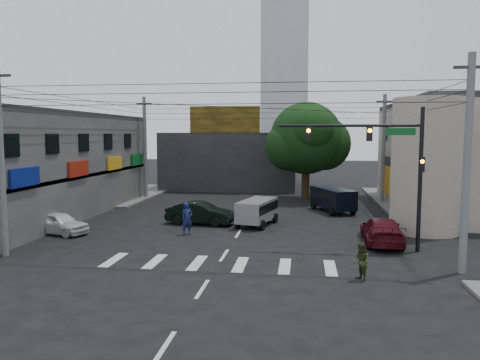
% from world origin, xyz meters
% --- Properties ---
extents(ground, '(160.00, 160.00, 0.00)m').
position_xyz_m(ground, '(0.00, 0.00, 0.00)').
color(ground, black).
rests_on(ground, ground).
extents(sidewalk_far_left, '(16.00, 16.00, 0.15)m').
position_xyz_m(sidewalk_far_left, '(-18.00, 18.00, 0.07)').
color(sidewalk_far_left, '#514F4C').
rests_on(sidewalk_far_left, ground).
extents(sidewalk_far_right, '(16.00, 16.00, 0.15)m').
position_xyz_m(sidewalk_far_right, '(18.00, 18.00, 0.07)').
color(sidewalk_far_right, '#514F4C').
rests_on(sidewalk_far_right, ground).
extents(corner_column, '(4.00, 4.00, 8.00)m').
position_xyz_m(corner_column, '(11.00, 4.00, 4.00)').
color(corner_column, gray).
rests_on(corner_column, ground).
extents(building_far, '(14.00, 10.00, 6.00)m').
position_xyz_m(building_far, '(-4.00, 26.00, 3.00)').
color(building_far, '#232326').
rests_on(building_far, ground).
extents(billboard, '(7.00, 0.30, 2.60)m').
position_xyz_m(billboard, '(-4.00, 21.10, 7.30)').
color(billboard, olive).
rests_on(billboard, building_far).
extents(tower_distant, '(9.00, 9.00, 44.00)m').
position_xyz_m(tower_distant, '(0.00, 70.00, 22.00)').
color(tower_distant, silver).
rests_on(tower_distant, ground).
extents(street_tree, '(6.40, 6.40, 8.70)m').
position_xyz_m(street_tree, '(4.00, 17.00, 5.47)').
color(street_tree, black).
rests_on(street_tree, ground).
extents(traffic_gantry, '(7.10, 0.35, 7.20)m').
position_xyz_m(traffic_gantry, '(7.82, -1.00, 4.83)').
color(traffic_gantry, black).
rests_on(traffic_gantry, ground).
extents(utility_pole_near_left, '(0.32, 0.32, 9.20)m').
position_xyz_m(utility_pole_near_left, '(-10.50, -4.50, 4.60)').
color(utility_pole_near_left, '#59595B').
rests_on(utility_pole_near_left, ground).
extents(utility_pole_near_right, '(0.32, 0.32, 9.20)m').
position_xyz_m(utility_pole_near_right, '(10.50, -4.50, 4.60)').
color(utility_pole_near_right, '#59595B').
rests_on(utility_pole_near_right, ground).
extents(utility_pole_far_left, '(0.32, 0.32, 9.20)m').
position_xyz_m(utility_pole_far_left, '(-10.50, 16.00, 4.60)').
color(utility_pole_far_left, '#59595B').
rests_on(utility_pole_far_left, ground).
extents(utility_pole_far_right, '(0.32, 0.32, 9.20)m').
position_xyz_m(utility_pole_far_right, '(10.50, 16.00, 4.60)').
color(utility_pole_far_right, '#59595B').
rests_on(utility_pole_far_right, ground).
extents(dark_sedan, '(2.83, 4.88, 1.46)m').
position_xyz_m(dark_sedan, '(-2.86, 4.57, 0.73)').
color(dark_sedan, black).
rests_on(dark_sedan, ground).
extents(white_compact, '(3.69, 4.69, 1.31)m').
position_xyz_m(white_compact, '(-10.50, 0.51, 0.65)').
color(white_compact, silver).
rests_on(white_compact, ground).
extents(maroon_sedan, '(2.32, 4.99, 1.41)m').
position_xyz_m(maroon_sedan, '(8.01, 0.56, 0.70)').
color(maroon_sedan, '#470A11').
rests_on(maroon_sedan, ground).
extents(silver_minivan, '(4.62, 3.45, 1.66)m').
position_xyz_m(silver_minivan, '(0.86, 4.66, 0.83)').
color(silver_minivan, gray).
rests_on(silver_minivan, ground).
extents(navy_van, '(5.74, 4.99, 1.80)m').
position_xyz_m(navy_van, '(6.01, 10.60, 0.90)').
color(navy_van, black).
rests_on(navy_van, ground).
extents(traffic_officer, '(1.16, 1.16, 1.93)m').
position_xyz_m(traffic_officer, '(-2.92, 1.29, 0.96)').
color(traffic_officer, '#171F50').
rests_on(traffic_officer, ground).
extents(pedestrian_olive, '(1.16, 1.11, 1.56)m').
position_xyz_m(pedestrian_olive, '(6.10, -6.16, 0.78)').
color(pedestrian_olive, '#2F381A').
rests_on(pedestrian_olive, ground).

